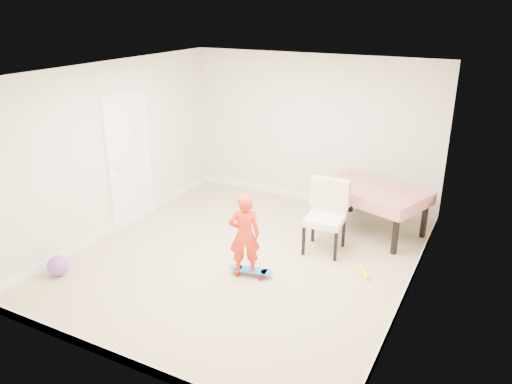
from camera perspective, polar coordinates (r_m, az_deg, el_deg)
The scene contains 17 objects.
ground at distance 7.12m, azimuth -1.47°, elevation -7.54°, with size 5.00×5.00×0.00m, color tan.
ceiling at distance 6.31m, azimuth -1.69°, elevation 13.52°, with size 4.50×5.00×0.04m, color white.
wall_back at distance 8.76m, azimuth 6.36°, elevation 7.01°, with size 4.50×0.04×2.60m, color beige.
wall_front at distance 4.75m, azimuth -16.29°, elevation -6.15°, with size 4.50×0.04×2.60m, color beige.
wall_left at distance 7.88m, azimuth -15.96°, elevation 4.72°, with size 0.04×5.00×2.60m, color beige.
wall_right at distance 5.91m, azimuth 17.71°, elevation -0.87°, with size 0.04×5.00×2.60m, color beige.
door at distance 8.16m, azimuth -14.31°, elevation 3.42°, with size 0.10×0.94×2.11m, color white.
baseboard_back at distance 9.15m, azimuth 6.08°, elevation -0.54°, with size 4.50×0.02×0.12m, color white.
baseboard_front at distance 5.41m, azimuth -14.98°, elevation -17.98°, with size 4.50×0.02×0.12m, color white.
baseboard_left at distance 8.30m, azimuth -15.17°, elevation -3.50°, with size 0.02×5.00×0.12m, color white.
baseboard_right at distance 6.45m, azimuth 16.57°, elevation -11.16°, with size 0.02×5.00×0.12m, color white.
dining_table at distance 7.98m, azimuth 13.06°, elevation -1.93°, with size 1.56×0.98×0.73m, color #B81609, non-canonical shape.
dining_chair at distance 7.16m, azimuth 7.89°, elevation -2.93°, with size 0.57×0.65×1.04m, color white, non-canonical shape.
skateboard at distance 6.68m, azimuth -0.54°, elevation -9.16°, with size 0.58×0.21×0.09m, color blue, non-canonical shape.
child at distance 6.44m, azimuth -1.32°, elevation -5.21°, with size 0.41×0.27×1.12m, color red.
balloon at distance 7.13m, azimuth -21.70°, elevation -7.83°, with size 0.28×0.28×0.28m, color purple.
foam_toy at distance 6.88m, azimuth 12.24°, elevation -8.84°, with size 0.06×0.06×0.40m, color yellow.
Camera 1 is at (3.05, -5.46, 3.40)m, focal length 35.00 mm.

